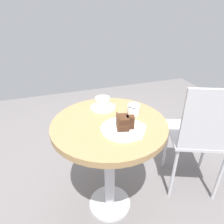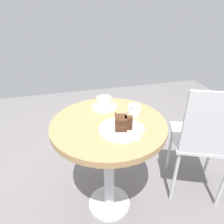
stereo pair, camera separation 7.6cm
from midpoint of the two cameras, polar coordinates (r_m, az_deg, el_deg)
ground_plane at (r=1.62m, az=0.72°, el=-24.79°), size 4.40×4.40×0.01m
cafe_table at (r=1.21m, az=0.88°, el=-8.03°), size 0.66×0.66×0.70m
saucer at (r=1.29m, az=-0.45°, el=1.36°), size 0.16×0.16×0.01m
coffee_cup at (r=1.27m, az=-0.55°, el=2.85°), size 0.13×0.09×0.07m
teaspoon at (r=1.29m, az=2.15°, el=1.76°), size 0.10×0.03×0.00m
cake_plate at (r=1.06m, az=4.65°, el=-5.00°), size 0.24×0.24×0.01m
cake_slice at (r=1.04m, az=4.95°, el=-3.12°), size 0.08×0.10×0.08m
fork at (r=1.09m, az=2.26°, el=-3.44°), size 0.12×0.07×0.00m
napkin at (r=1.07m, az=7.26°, el=-5.25°), size 0.20×0.20×0.00m
cafe_chair at (r=1.46m, az=26.61°, el=-6.42°), size 0.50×0.50×0.89m
sugar_pot at (r=1.20m, az=8.16°, el=0.68°), size 0.08×0.08×0.07m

